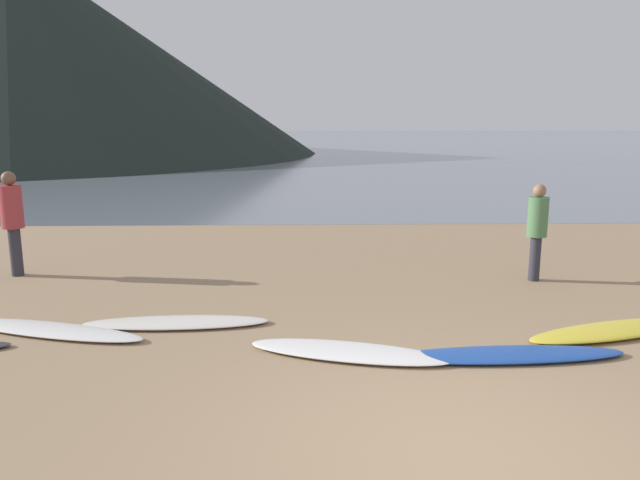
# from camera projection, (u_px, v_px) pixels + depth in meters

# --- Properties ---
(ground_plane) EXTENTS (120.00, 120.00, 0.20)m
(ground_plane) POSITION_uv_depth(u_px,v_px,m) (355.00, 233.00, 14.63)
(ground_plane) COLOR #997C5B
(ground_plane) RESTS_ON ground
(ocean_water) EXTENTS (140.00, 100.00, 0.01)m
(ocean_water) POSITION_uv_depth(u_px,v_px,m) (315.00, 142.00, 64.20)
(ocean_water) COLOR slate
(ocean_water) RESTS_ON ground
(headland_hill) EXTENTS (41.70, 41.70, 14.17)m
(headland_hill) POSITION_uv_depth(u_px,v_px,m) (14.00, 51.00, 42.34)
(headland_hill) COLOR black
(headland_hill) RESTS_ON ground
(surfboard_1) EXTENTS (2.60, 1.24, 0.08)m
(surfboard_1) POSITION_uv_depth(u_px,v_px,m) (51.00, 330.00, 7.59)
(surfboard_1) COLOR white
(surfboard_1) RESTS_ON ground
(surfboard_2) EXTENTS (2.39, 0.63, 0.08)m
(surfboard_2) POSITION_uv_depth(u_px,v_px,m) (176.00, 322.00, 7.87)
(surfboard_2) COLOR silver
(surfboard_2) RESTS_ON ground
(surfboard_3) EXTENTS (2.38, 1.20, 0.09)m
(surfboard_3) POSITION_uv_depth(u_px,v_px,m) (349.00, 352.00, 6.88)
(surfboard_3) COLOR white
(surfboard_3) RESTS_ON ground
(surfboard_4) EXTENTS (2.66, 0.61, 0.09)m
(surfboard_4) POSITION_uv_depth(u_px,v_px,m) (508.00, 355.00, 6.80)
(surfboard_4) COLOR #1E479E
(surfboard_4) RESTS_ON ground
(surfboard_5) EXTENTS (2.48, 1.25, 0.10)m
(surfboard_5) POSITION_uv_depth(u_px,v_px,m) (613.00, 330.00, 7.54)
(surfboard_5) COLOR yellow
(surfboard_5) RESTS_ON ground
(person_0) EXTENTS (0.35, 0.35, 1.76)m
(person_0) POSITION_uv_depth(u_px,v_px,m) (12.00, 215.00, 10.15)
(person_0) COLOR #2D2D38
(person_0) RESTS_ON ground
(person_1) EXTENTS (0.32, 0.32, 1.58)m
(person_1) POSITION_uv_depth(u_px,v_px,m) (537.00, 224.00, 9.86)
(person_1) COLOR #2D2D38
(person_1) RESTS_ON ground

